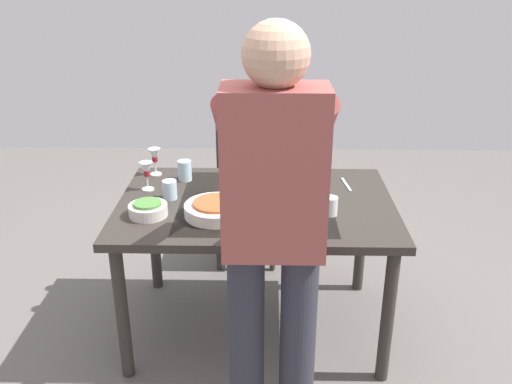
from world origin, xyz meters
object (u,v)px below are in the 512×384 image
chair_near (247,178)px  wine_glass_right (155,157)px  serving_bowl_pasta (216,209)px  person_server (274,228)px  dining_table (256,216)px  side_bowl_salad (148,209)px  wine_glass_left (146,171)px  water_cup_near_left (330,206)px  water_cup_near_right (170,190)px  water_cup_far_left (185,171)px  wine_bottle (242,174)px  dinner_plate_near (282,179)px

chair_near → wine_glass_right: 0.76m
serving_bowl_pasta → person_server: bearing=114.8°
chair_near → serving_bowl_pasta: size_ratio=3.03×
dining_table → side_bowl_salad: (0.50, 0.17, 0.11)m
person_server → wine_glass_right: size_ratio=11.19×
dining_table → serving_bowl_pasta: serving_bowl_pasta is taller
dining_table → chair_near: 0.85m
chair_near → wine_glass_left: bearing=55.5°
person_server → water_cup_near_left: 0.66m
water_cup_near_right → chair_near: bearing=-113.3°
side_bowl_salad → wine_glass_right: bearing=-83.2°
wine_glass_left → water_cup_near_right: (-0.13, 0.11, -0.06)m
wine_glass_left → side_bowl_salad: size_ratio=0.84×
person_server → water_cup_near_right: size_ratio=17.69×
water_cup_near_left → chair_near: bearing=-66.7°
chair_near → water_cup_far_left: bearing=61.3°
dining_table → water_cup_far_left: 0.49m
person_server → water_cup_near_right: person_server is taller
wine_bottle → serving_bowl_pasta: 0.28m
water_cup_near_right → dinner_plate_near: bearing=-154.9°
person_server → serving_bowl_pasta: bearing=-65.2°
wine_glass_left → dining_table: bearing=166.4°
water_cup_near_right → serving_bowl_pasta: (-0.25, 0.19, -0.01)m
wine_glass_left → person_server: bearing=126.7°
water_cup_far_left → serving_bowl_pasta: size_ratio=0.36×
serving_bowl_pasta → dinner_plate_near: 0.55m
water_cup_far_left → side_bowl_salad: (0.11, 0.44, -0.02)m
person_server → serving_bowl_pasta: size_ratio=5.63×
side_bowl_salad → dinner_plate_near: size_ratio=0.78×
wine_glass_right → chair_near: bearing=-134.6°
water_cup_far_left → wine_glass_left: bearing=38.1°
wine_glass_right → water_cup_near_left: 1.04m
water_cup_near_left → wine_bottle: bearing=-29.2°
wine_bottle → side_bowl_salad: bearing=31.3°
chair_near → water_cup_far_left: (0.31, 0.57, 0.27)m
wine_bottle → water_cup_near_left: 0.48m
chair_near → water_cup_far_left: 0.70m
chair_near → water_cup_near_right: size_ratio=9.53×
water_cup_near_right → wine_glass_left: bearing=-39.7°
wine_glass_right → dinner_plate_near: 0.70m
person_server → dinner_plate_near: person_server is taller
dinner_plate_near → chair_near: bearing=-69.1°
person_server → wine_glass_left: bearing=-53.3°
dinner_plate_near → person_server: bearing=86.8°
wine_glass_left → water_cup_far_left: bearing=-141.9°
water_cup_near_right → serving_bowl_pasta: water_cup_near_right is taller
wine_bottle → side_bowl_salad: size_ratio=1.64×
wine_glass_right → dinner_plate_near: bearing=174.9°
wine_glass_right → water_cup_near_right: 0.36m
dining_table → side_bowl_salad: bearing=19.0°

